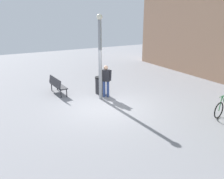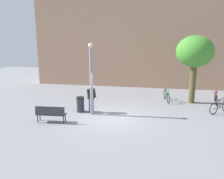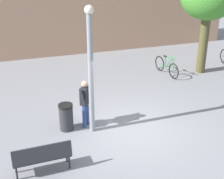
{
  "view_description": "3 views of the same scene",
  "coord_description": "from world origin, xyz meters",
  "px_view_note": "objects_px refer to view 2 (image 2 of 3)",
  "views": [
    {
      "loc": [
        9.35,
        -4.9,
        4.28
      ],
      "look_at": [
        0.83,
        -0.19,
        1.15
      ],
      "focal_mm": 39.08,
      "sensor_mm": 36.0,
      "label": 1
    },
    {
      "loc": [
        2.39,
        -13.16,
        4.79
      ],
      "look_at": [
        -0.12,
        0.71,
        1.47
      ],
      "focal_mm": 39.47,
      "sensor_mm": 36.0,
      "label": 2
    },
    {
      "loc": [
        -3.47,
        -9.26,
        6.13
      ],
      "look_at": [
        -0.66,
        0.0,
        1.57
      ],
      "focal_mm": 54.86,
      "sensor_mm": 36.0,
      "label": 3
    }
  ],
  "objects_px": {
    "plaza_tree": "(195,52)",
    "trash_bin": "(80,104)",
    "bicycle_red": "(216,98)",
    "park_bench": "(51,113)",
    "person_by_lamppost": "(91,97)",
    "bicycle_green": "(167,96)",
    "lamppost": "(91,76)",
    "bicycle_black": "(220,107)"
  },
  "relations": [
    {
      "from": "plaza_tree",
      "to": "trash_bin",
      "type": "distance_m",
      "value": 8.23
    },
    {
      "from": "bicycle_red",
      "to": "trash_bin",
      "type": "xyz_separation_m",
      "value": [
        -8.56,
        -3.42,
        0.08
      ]
    },
    {
      "from": "park_bench",
      "to": "trash_bin",
      "type": "height_order",
      "value": "trash_bin"
    },
    {
      "from": "person_by_lamppost",
      "to": "bicycle_green",
      "type": "bearing_deg",
      "value": 36.46
    },
    {
      "from": "plaza_tree",
      "to": "bicycle_green",
      "type": "distance_m",
      "value": 3.5
    },
    {
      "from": "lamppost",
      "to": "plaza_tree",
      "type": "distance_m",
      "value": 7.2
    },
    {
      "from": "trash_bin",
      "to": "bicycle_red",
      "type": "bearing_deg",
      "value": 21.8
    },
    {
      "from": "person_by_lamppost",
      "to": "trash_bin",
      "type": "bearing_deg",
      "value": -176.72
    },
    {
      "from": "bicycle_red",
      "to": "trash_bin",
      "type": "height_order",
      "value": "bicycle_red"
    },
    {
      "from": "plaza_tree",
      "to": "bicycle_black",
      "type": "bearing_deg",
      "value": -54.36
    },
    {
      "from": "lamppost",
      "to": "park_bench",
      "type": "xyz_separation_m",
      "value": [
        -1.82,
        -1.72,
        -1.75
      ]
    },
    {
      "from": "park_bench",
      "to": "bicycle_green",
      "type": "xyz_separation_m",
      "value": [
        6.27,
        5.48,
        -0.16
      ]
    },
    {
      "from": "bicycle_black",
      "to": "trash_bin",
      "type": "bearing_deg",
      "value": -171.27
    },
    {
      "from": "plaza_tree",
      "to": "bicycle_green",
      "type": "bearing_deg",
      "value": 174.32
    },
    {
      "from": "bicycle_black",
      "to": "trash_bin",
      "type": "height_order",
      "value": "bicycle_black"
    },
    {
      "from": "plaza_tree",
      "to": "trash_bin",
      "type": "xyz_separation_m",
      "value": [
        -6.94,
        -3.26,
        -2.98
      ]
    },
    {
      "from": "lamppost",
      "to": "person_by_lamppost",
      "type": "distance_m",
      "value": 1.38
    },
    {
      "from": "bicycle_red",
      "to": "park_bench",
      "type": "bearing_deg",
      "value": -150.23
    },
    {
      "from": "lamppost",
      "to": "park_bench",
      "type": "height_order",
      "value": "lamppost"
    },
    {
      "from": "plaza_tree",
      "to": "bicycle_black",
      "type": "relative_size",
      "value": 3.14
    },
    {
      "from": "bicycle_green",
      "to": "bicycle_red",
      "type": "bearing_deg",
      "value": 0.01
    },
    {
      "from": "bicycle_black",
      "to": "park_bench",
      "type": "bearing_deg",
      "value": -160.39
    },
    {
      "from": "person_by_lamppost",
      "to": "plaza_tree",
      "type": "height_order",
      "value": "plaza_tree"
    },
    {
      "from": "plaza_tree",
      "to": "park_bench",
      "type": "bearing_deg",
      "value": -146.26
    },
    {
      "from": "plaza_tree",
      "to": "trash_bin",
      "type": "bearing_deg",
      "value": -154.85
    },
    {
      "from": "plaza_tree",
      "to": "bicycle_green",
      "type": "xyz_separation_m",
      "value": [
        -1.68,
        0.17,
        -3.07
      ]
    },
    {
      "from": "person_by_lamppost",
      "to": "bicycle_red",
      "type": "relative_size",
      "value": 0.93
    },
    {
      "from": "bicycle_red",
      "to": "bicycle_green",
      "type": "relative_size",
      "value": 1.01
    },
    {
      "from": "lamppost",
      "to": "bicycle_red",
      "type": "height_order",
      "value": "lamppost"
    },
    {
      "from": "park_bench",
      "to": "bicycle_green",
      "type": "height_order",
      "value": "bicycle_green"
    },
    {
      "from": "person_by_lamppost",
      "to": "bicycle_red",
      "type": "xyz_separation_m",
      "value": [
        7.88,
        3.39,
        -0.58
      ]
    },
    {
      "from": "bicycle_red",
      "to": "bicycle_black",
      "type": "bearing_deg",
      "value": -95.59
    },
    {
      "from": "plaza_tree",
      "to": "bicycle_black",
      "type": "height_order",
      "value": "plaza_tree"
    },
    {
      "from": "park_bench",
      "to": "bicycle_black",
      "type": "bearing_deg",
      "value": 19.61
    },
    {
      "from": "park_bench",
      "to": "plaza_tree",
      "type": "height_order",
      "value": "plaza_tree"
    },
    {
      "from": "trash_bin",
      "to": "person_by_lamppost",
      "type": "bearing_deg",
      "value": 3.28
    },
    {
      "from": "park_bench",
      "to": "trash_bin",
      "type": "distance_m",
      "value": 2.29
    },
    {
      "from": "lamppost",
      "to": "bicycle_red",
      "type": "distance_m",
      "value": 8.83
    },
    {
      "from": "park_bench",
      "to": "bicycle_black",
      "type": "xyz_separation_m",
      "value": [
        9.37,
        3.34,
        -0.16
      ]
    },
    {
      "from": "person_by_lamppost",
      "to": "bicycle_black",
      "type": "bearing_deg",
      "value": 9.21
    },
    {
      "from": "bicycle_red",
      "to": "bicycle_black",
      "type": "height_order",
      "value": "same"
    },
    {
      "from": "bicycle_green",
      "to": "person_by_lamppost",
      "type": "bearing_deg",
      "value": -143.54
    }
  ]
}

